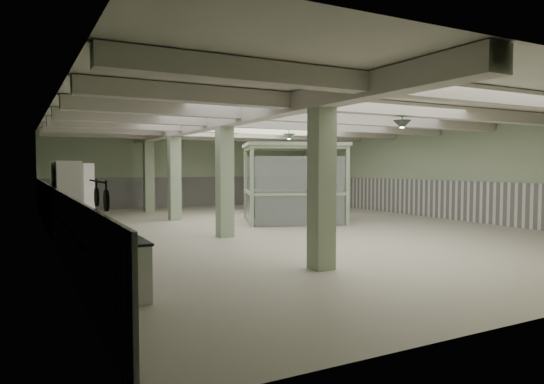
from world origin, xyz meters
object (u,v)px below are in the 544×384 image
prep_counter (93,249)px  guard_booth (293,170)px  walkin_cooler (67,202)px  filing_cabinet (335,199)px

prep_counter → guard_booth: size_ratio=1.26×
prep_counter → guard_booth: guard_booth is taller
walkin_cooler → guard_booth: (7.80, 1.28, 0.83)m
walkin_cooler → guard_booth: size_ratio=0.54×
walkin_cooler → guard_booth: guard_booth is taller
prep_counter → walkin_cooler: 4.32m
prep_counter → filing_cabinet: size_ratio=3.74×
filing_cabinet → guard_booth: bearing=-153.9°
walkin_cooler → filing_cabinet: (9.97, 1.69, -0.34)m
prep_counter → guard_booth: 9.62m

